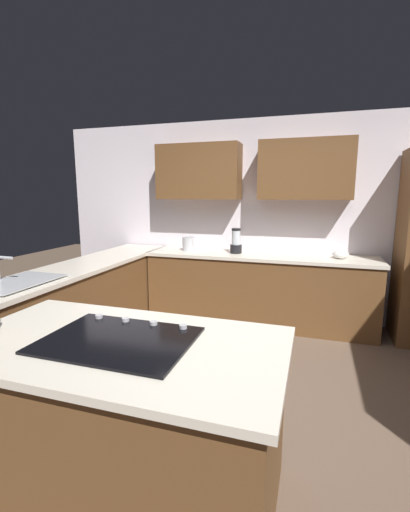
{
  "coord_description": "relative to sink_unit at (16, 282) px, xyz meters",
  "views": [
    {
      "loc": [
        -0.54,
        2.54,
        1.65
      ],
      "look_at": [
        0.58,
        -1.0,
        0.98
      ],
      "focal_mm": 24.26,
      "sensor_mm": 36.0,
      "label": 1
    }
  ],
  "objects": [
    {
      "name": "blender",
      "position": [
        -1.43,
        -2.06,
        0.12
      ],
      "size": [
        0.15,
        0.15,
        0.32
      ],
      "color": "black",
      "rests_on": "countertop_back"
    },
    {
      "name": "countertop_side",
      "position": [
        -0.01,
        -0.89,
        -0.04
      ],
      "size": [
        0.64,
        2.94,
        0.04
      ],
      "primitive_type": "cube",
      "color": "silver",
      "rests_on": "lower_cabinets_side"
    },
    {
      "name": "countertop_back",
      "position": [
        -1.73,
        -2.06,
        -0.04
      ],
      "size": [
        2.84,
        0.64,
        0.04
      ],
      "primitive_type": "cube",
      "color": "silver",
      "rests_on": "lower_cabinets_back"
    },
    {
      "name": "lower_cabinets_back",
      "position": [
        -1.73,
        -2.06,
        -0.49
      ],
      "size": [
        2.8,
        0.6,
        0.86
      ],
      "primitive_type": "cube",
      "color": "brown",
      "rests_on": "ground"
    },
    {
      "name": "sink_unit",
      "position": [
        0.0,
        0.0,
        0.0
      ],
      "size": [
        0.46,
        0.7,
        0.23
      ],
      "color": "#515456",
      "rests_on": "countertop_side"
    },
    {
      "name": "cooktop",
      "position": [
        -1.43,
        0.74,
        -0.01
      ],
      "size": [
        0.76,
        0.56,
        0.03
      ],
      "color": "black",
      "rests_on": "island_top"
    },
    {
      "name": "island_base",
      "position": [
        -1.43,
        0.75,
        -0.49
      ],
      "size": [
        1.64,
        0.86,
        0.86
      ],
      "primitive_type": "cube",
      "color": "brown",
      "rests_on": "ground"
    },
    {
      "name": "wall_back",
      "position": [
        -1.76,
        -2.38,
        0.54
      ],
      "size": [
        6.0,
        0.44,
        2.6
      ],
      "color": "silver",
      "rests_on": "ground"
    },
    {
      "name": "mixing_bowl",
      "position": [
        -2.68,
        -2.06,
        0.03
      ],
      "size": [
        0.18,
        0.18,
        0.1
      ],
      "primitive_type": "ellipsoid",
      "color": "white",
      "rests_on": "countertop_back"
    },
    {
      "name": "kettle",
      "position": [
        -0.78,
        -2.06,
        0.07
      ],
      "size": [
        0.15,
        0.15,
        0.18
      ],
      "primitive_type": "cylinder",
      "color": "#B7BABF",
      "rests_on": "countertop_back"
    },
    {
      "name": "lower_cabinets_side",
      "position": [
        -0.01,
        -0.89,
        -0.49
      ],
      "size": [
        0.6,
        2.9,
        0.86
      ],
      "primitive_type": "cube",
      "color": "brown",
      "rests_on": "ground"
    },
    {
      "name": "ground_plane",
      "position": [
        -1.83,
        -0.34,
        -0.92
      ],
      "size": [
        14.0,
        14.0,
        0.0
      ],
      "primitive_type": "plane",
      "color": "brown"
    },
    {
      "name": "island_top",
      "position": [
        -1.43,
        0.75,
        -0.04
      ],
      "size": [
        1.72,
        0.94,
        0.04
      ],
      "primitive_type": "cube",
      "color": "silver",
      "rests_on": "island_base"
    }
  ]
}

